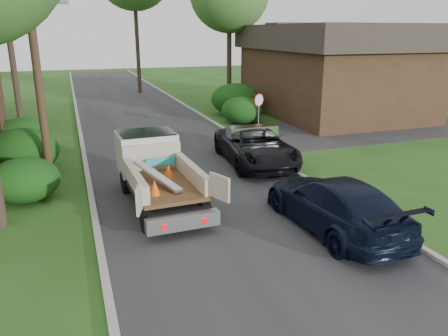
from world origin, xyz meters
name	(u,v)px	position (x,y,z in m)	size (l,w,h in m)	color
ground	(223,209)	(0.00, 0.00, 0.00)	(120.00, 120.00, 0.00)	#224A15
road	(162,141)	(0.00, 10.00, 0.00)	(8.00, 90.00, 0.02)	#28282B
side_street	(361,129)	(12.00, 9.00, 0.01)	(16.00, 7.00, 0.02)	#28282B
curb_left	(83,146)	(-4.10, 10.00, 0.06)	(0.20, 90.00, 0.12)	#9E9E99
curb_right	(233,134)	(4.10, 10.00, 0.06)	(0.20, 90.00, 0.12)	#9E9E99
stop_sign	(259,106)	(5.20, 9.00, 1.78)	(0.71, 0.32, 2.48)	slate
utility_pole	(34,45)	(-5.48, 4.98, 5.17)	(2.42, 1.25, 10.00)	#382619
house_right	(333,69)	(13.00, 14.00, 3.16)	(9.72, 12.96, 6.20)	#3B2618
hedge_left_a	(25,180)	(-6.20, 3.00, 0.77)	(2.34, 2.34, 1.53)	#0E3B0D
hedge_left_b	(23,151)	(-6.50, 6.50, 0.94)	(2.86, 2.86, 1.87)	#0E3B0D
hedge_left_c	(23,135)	(-6.80, 10.00, 0.85)	(2.60, 2.60, 1.70)	#0E3B0D
hedge_right_a	(242,110)	(5.80, 13.00, 0.85)	(2.60, 2.60, 1.70)	#0E3B0D
hedge_right_b	(235,99)	(6.50, 16.00, 1.10)	(3.38, 3.38, 2.21)	#0E3B0D
flatbed_truck	(153,165)	(-1.94, 1.89, 1.17)	(2.67, 5.79, 2.16)	black
black_pickup	(256,146)	(3.09, 4.50, 0.80)	(2.64, 5.73, 1.59)	black
navy_suv	(335,204)	(2.60, -2.50, 0.79)	(2.22, 5.47, 1.59)	black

